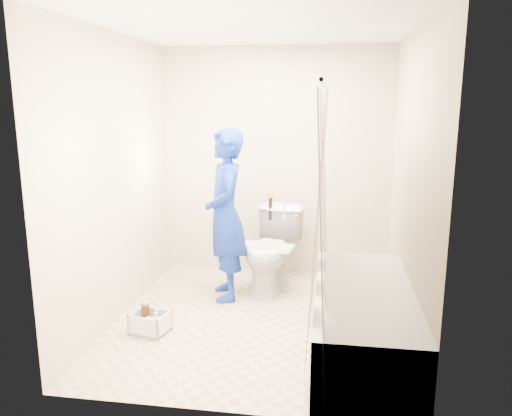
# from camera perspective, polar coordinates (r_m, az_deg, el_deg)

# --- Properties ---
(floor) EXTENTS (2.60, 2.60, 0.00)m
(floor) POSITION_cam_1_polar(r_m,az_deg,el_deg) (4.38, 0.22, -12.74)
(floor) COLOR tan
(floor) RESTS_ON ground
(ceiling) EXTENTS (2.40, 2.60, 0.02)m
(ceiling) POSITION_cam_1_polar(r_m,az_deg,el_deg) (4.01, 0.25, 20.11)
(ceiling) COLOR white
(ceiling) RESTS_ON wall_back
(wall_back) EXTENTS (2.40, 0.02, 2.40)m
(wall_back) POSITION_cam_1_polar(r_m,az_deg,el_deg) (5.30, 2.31, 5.18)
(wall_back) COLOR #BDB491
(wall_back) RESTS_ON ground
(wall_front) EXTENTS (2.40, 0.02, 2.40)m
(wall_front) POSITION_cam_1_polar(r_m,az_deg,el_deg) (2.77, -3.75, -1.35)
(wall_front) COLOR #BDB491
(wall_front) RESTS_ON ground
(wall_left) EXTENTS (0.02, 2.60, 2.40)m
(wall_left) POSITION_cam_1_polar(r_m,az_deg,el_deg) (4.36, -15.57, 3.22)
(wall_left) COLOR #BDB491
(wall_left) RESTS_ON ground
(wall_right) EXTENTS (0.02, 2.60, 2.40)m
(wall_right) POSITION_cam_1_polar(r_m,az_deg,el_deg) (4.03, 17.38, 2.39)
(wall_right) COLOR #BDB491
(wall_right) RESTS_ON ground
(bathtub) EXTENTS (0.70, 1.75, 0.50)m
(bathtub) POSITION_cam_1_polar(r_m,az_deg,el_deg) (3.85, 12.14, -12.30)
(bathtub) COLOR silver
(bathtub) RESTS_ON ground
(curtain_rod) EXTENTS (0.02, 1.90, 0.02)m
(curtain_rod) POSITION_cam_1_polar(r_m,az_deg,el_deg) (3.51, 7.86, 13.76)
(curtain_rod) COLOR silver
(curtain_rod) RESTS_ON wall_back
(shower_curtain) EXTENTS (0.06, 1.75, 1.80)m
(shower_curtain) POSITION_cam_1_polar(r_m,az_deg,el_deg) (3.60, 7.43, -1.19)
(shower_curtain) COLOR white
(shower_curtain) RESTS_ON curtain_rod
(toilet) EXTENTS (0.60, 0.87, 0.81)m
(toilet) POSITION_cam_1_polar(r_m,az_deg,el_deg) (4.93, 1.79, -4.83)
(toilet) COLOR white
(toilet) RESTS_ON ground
(tank_lid) EXTENTS (0.53, 0.31, 0.04)m
(tank_lid) POSITION_cam_1_polar(r_m,az_deg,el_deg) (4.79, 1.30, -4.45)
(tank_lid) COLOR white
(tank_lid) RESTS_ON toilet
(tank_internals) EXTENTS (0.20, 0.08, 0.26)m
(tank_internals) POSITION_cam_1_polar(r_m,az_deg,el_deg) (5.05, 2.10, 0.16)
(tank_internals) COLOR black
(tank_internals) RESTS_ON toilet
(plumber) EXTENTS (0.55, 0.68, 1.60)m
(plumber) POSITION_cam_1_polar(r_m,az_deg,el_deg) (4.64, -3.50, -0.83)
(plumber) COLOR #0F2F97
(plumber) RESTS_ON ground
(cleaning_caddy) EXTENTS (0.33, 0.28, 0.22)m
(cleaning_caddy) POSITION_cam_1_polar(r_m,az_deg,el_deg) (4.23, -11.91, -12.79)
(cleaning_caddy) COLOR silver
(cleaning_caddy) RESTS_ON ground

